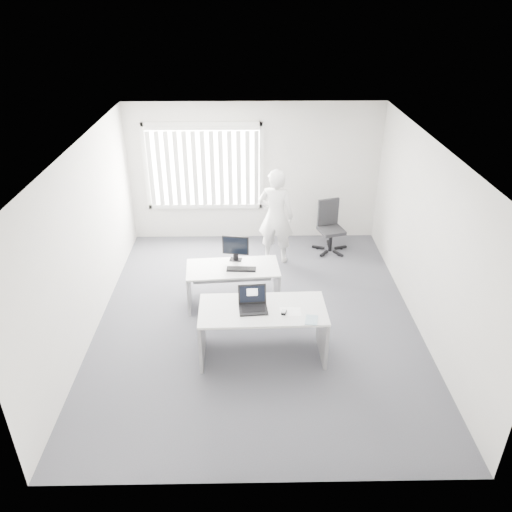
{
  "coord_description": "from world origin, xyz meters",
  "views": [
    {
      "loc": [
        -0.13,
        -6.54,
        4.69
      ],
      "look_at": [
        -0.02,
        0.15,
        1.06
      ],
      "focal_mm": 35.0,
      "sensor_mm": 36.0,
      "label": 1
    }
  ],
  "objects_px": {
    "person": "(276,216)",
    "laptop": "(253,301)",
    "office_chair": "(330,235)",
    "monitor": "(236,248)",
    "desk_near": "(263,322)",
    "desk_far": "(233,277)"
  },
  "relations": [
    {
      "from": "monitor",
      "to": "desk_far",
      "type": "bearing_deg",
      "value": -91.18
    },
    {
      "from": "office_chair",
      "to": "monitor",
      "type": "xyz_separation_m",
      "value": [
        -1.83,
        -1.63,
        0.58
      ]
    },
    {
      "from": "desk_far",
      "to": "laptop",
      "type": "bearing_deg",
      "value": -81.61
    },
    {
      "from": "person",
      "to": "monitor",
      "type": "distance_m",
      "value": 1.43
    },
    {
      "from": "laptop",
      "to": "monitor",
      "type": "height_order",
      "value": "monitor"
    },
    {
      "from": "office_chair",
      "to": "monitor",
      "type": "bearing_deg",
      "value": -154.79
    },
    {
      "from": "desk_far",
      "to": "person",
      "type": "bearing_deg",
      "value": 58.06
    },
    {
      "from": "desk_far",
      "to": "person",
      "type": "height_order",
      "value": "person"
    },
    {
      "from": "desk_near",
      "to": "laptop",
      "type": "relative_size",
      "value": 4.57
    },
    {
      "from": "desk_near",
      "to": "desk_far",
      "type": "height_order",
      "value": "desk_near"
    },
    {
      "from": "laptop",
      "to": "office_chair",
      "type": "bearing_deg",
      "value": 60.07
    },
    {
      "from": "desk_near",
      "to": "laptop",
      "type": "distance_m",
      "value": 0.4
    },
    {
      "from": "person",
      "to": "laptop",
      "type": "distance_m",
      "value": 2.91
    },
    {
      "from": "person",
      "to": "laptop",
      "type": "bearing_deg",
      "value": 94.36
    },
    {
      "from": "desk_far",
      "to": "person",
      "type": "xyz_separation_m",
      "value": [
        0.77,
        1.48,
        0.43
      ]
    },
    {
      "from": "office_chair",
      "to": "desk_near",
      "type": "bearing_deg",
      "value": -130.31
    },
    {
      "from": "monitor",
      "to": "person",
      "type": "bearing_deg",
      "value": 68.64
    },
    {
      "from": "desk_far",
      "to": "office_chair",
      "type": "bearing_deg",
      "value": 40.55
    },
    {
      "from": "desk_near",
      "to": "monitor",
      "type": "distance_m",
      "value": 1.68
    },
    {
      "from": "desk_near",
      "to": "person",
      "type": "height_order",
      "value": "person"
    },
    {
      "from": "laptop",
      "to": "monitor",
      "type": "bearing_deg",
      "value": 94.97
    },
    {
      "from": "office_chair",
      "to": "person",
      "type": "height_order",
      "value": "person"
    }
  ]
}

